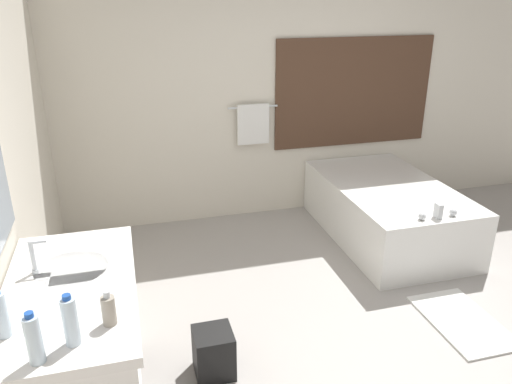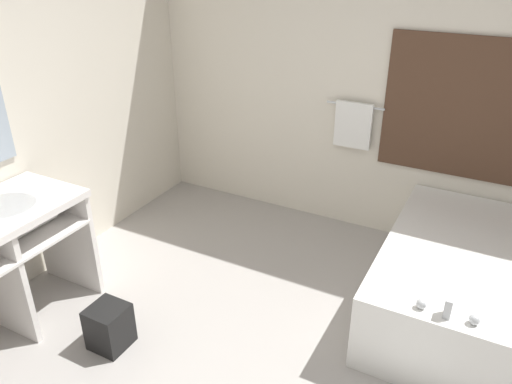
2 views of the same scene
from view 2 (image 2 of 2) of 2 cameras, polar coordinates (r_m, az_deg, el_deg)
wall_back_with_blinds at (r=4.27m, az=16.05°, el=11.61°), size 7.40×0.13×2.70m
bathtub at (r=3.79m, az=22.13°, el=-9.08°), size 1.01×1.72×0.65m
waste_bin at (r=3.49m, az=-16.41°, el=-14.53°), size 0.24×0.24×0.30m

